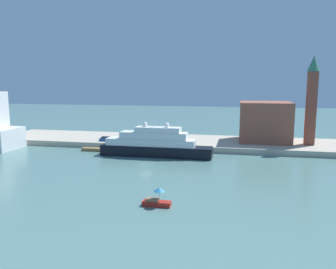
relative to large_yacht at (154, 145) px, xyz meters
name	(u,v)px	position (x,y,z in m)	size (l,w,h in m)	color
ground	(146,164)	(0.20, -9.21, -3.07)	(400.00, 400.00, 0.00)	slate
quay_dock	(169,142)	(0.20, 17.73, -2.27)	(110.00, 21.88, 1.61)	#B7AD99
large_yacht	(154,145)	(0.00, 0.00, 0.00)	(29.05, 4.85, 11.26)	black
small_motorboat	(157,199)	(9.23, -34.68, -2.03)	(4.41, 1.78, 3.02)	#B22319
work_barge	(93,149)	(-18.51, 2.98, -2.64)	(6.43, 1.79, 0.87)	olive
harbor_building	(265,122)	(28.86, 20.22, 4.40)	(14.65, 13.89, 11.73)	#93513D
bell_tower	(312,97)	(40.84, 16.74, 11.98)	(3.30, 3.30, 24.69)	brown
parked_car	(107,139)	(-17.42, 10.32, -0.86)	(4.46, 1.60, 1.38)	#1E4C99
person_figure	(123,138)	(-12.65, 10.98, -0.62)	(0.36, 0.36, 1.81)	maroon
mooring_bollard	(157,143)	(-1.20, 8.12, -1.10)	(0.49, 0.49, 0.72)	black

